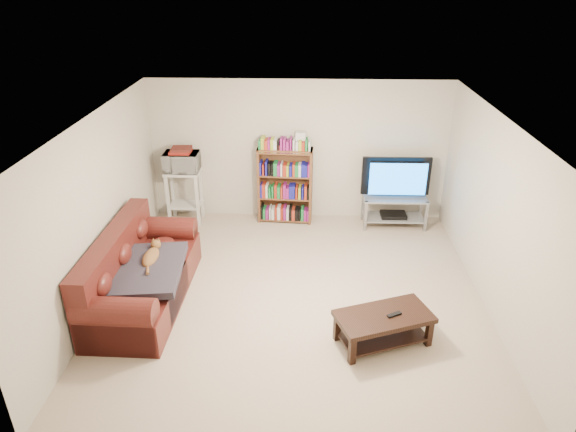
{
  "coord_description": "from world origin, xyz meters",
  "views": [
    {
      "loc": [
        0.13,
        -5.76,
        4.01
      ],
      "look_at": [
        -0.1,
        0.4,
        1.0
      ],
      "focal_mm": 32.0,
      "sensor_mm": 36.0,
      "label": 1
    }
  ],
  "objects_px": {
    "sofa": "(138,278)",
    "coffee_table": "(383,323)",
    "tv_stand": "(394,206)",
    "bookshelf": "(285,184)"
  },
  "relations": [
    {
      "from": "coffee_table",
      "to": "bookshelf",
      "type": "bearing_deg",
      "value": 91.47
    },
    {
      "from": "coffee_table",
      "to": "tv_stand",
      "type": "relative_size",
      "value": 1.15
    },
    {
      "from": "sofa",
      "to": "coffee_table",
      "type": "height_order",
      "value": "sofa"
    },
    {
      "from": "sofa",
      "to": "bookshelf",
      "type": "relative_size",
      "value": 1.73
    },
    {
      "from": "sofa",
      "to": "tv_stand",
      "type": "xyz_separation_m",
      "value": [
        3.68,
        2.33,
        0.02
      ]
    },
    {
      "from": "sofa",
      "to": "tv_stand",
      "type": "relative_size",
      "value": 2.15
    },
    {
      "from": "bookshelf",
      "to": "tv_stand",
      "type": "bearing_deg",
      "value": 0.39
    },
    {
      "from": "sofa",
      "to": "coffee_table",
      "type": "bearing_deg",
      "value": -12.47
    },
    {
      "from": "tv_stand",
      "to": "bookshelf",
      "type": "bearing_deg",
      "value": 176.29
    },
    {
      "from": "sofa",
      "to": "tv_stand",
      "type": "bearing_deg",
      "value": 33.45
    }
  ]
}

